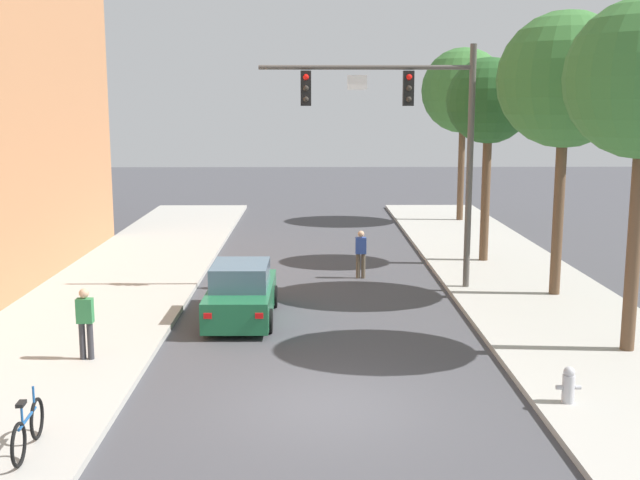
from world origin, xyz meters
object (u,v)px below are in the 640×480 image
at_px(pedestrian_sidewalk_left_walker, 85,320).
at_px(street_tree_farthest, 464,91).
at_px(street_tree_second, 565,81).
at_px(fire_hydrant, 569,385).
at_px(car_lead_green, 241,294).
at_px(pedestrian_crossing_road, 361,252).
at_px(bicycle_leaning, 28,430).
at_px(street_tree_third, 489,102).
at_px(traffic_signal_mast, 411,121).

distance_m(pedestrian_sidewalk_left_walker, street_tree_farthest, 25.60).
bearing_deg(street_tree_second, fire_hydrant, -105.69).
relative_size(car_lead_green, street_tree_farthest, 0.50).
bearing_deg(pedestrian_crossing_road, bicycle_leaning, -114.93).
distance_m(street_tree_second, street_tree_third, 5.40).
relative_size(traffic_signal_mast, street_tree_second, 0.89).
distance_m(traffic_signal_mast, street_tree_farthest, 15.29).
height_order(traffic_signal_mast, pedestrian_crossing_road, traffic_signal_mast).
bearing_deg(street_tree_second, bicycle_leaning, -138.20).
xyz_separation_m(pedestrian_crossing_road, fire_hydrant, (3.26, -11.67, -0.41)).
height_order(bicycle_leaning, street_tree_second, street_tree_second).
xyz_separation_m(pedestrian_crossing_road, street_tree_second, (5.73, -2.91, 5.61)).
bearing_deg(pedestrian_crossing_road, fire_hydrant, -74.37).
bearing_deg(street_tree_second, pedestrian_sidewalk_left_walker, -154.20).
xyz_separation_m(traffic_signal_mast, bicycle_leaning, (-7.75, -11.83, -4.80)).
bearing_deg(street_tree_farthest, fire_hydrant, -95.93).
bearing_deg(fire_hydrant, pedestrian_sidewalk_left_walker, 164.82).
relative_size(fire_hydrant, street_tree_second, 0.09).
height_order(car_lead_green, pedestrian_crossing_road, pedestrian_crossing_road).
distance_m(fire_hydrant, street_tree_farthest, 25.21).
distance_m(pedestrian_sidewalk_left_walker, street_tree_second, 14.92).
relative_size(pedestrian_crossing_road, street_tree_farthest, 0.19).
xyz_separation_m(car_lead_green, street_tree_second, (9.33, 2.26, 5.80)).
distance_m(traffic_signal_mast, street_tree_second, 4.63).
height_order(traffic_signal_mast, street_tree_second, street_tree_second).
bearing_deg(car_lead_green, street_tree_farthest, 62.22).
height_order(fire_hydrant, street_tree_second, street_tree_second).
bearing_deg(traffic_signal_mast, car_lead_green, -146.71).
relative_size(car_lead_green, street_tree_second, 0.51).
xyz_separation_m(pedestrian_sidewalk_left_walker, fire_hydrant, (10.04, -2.72, -0.56)).
bearing_deg(car_lead_green, fire_hydrant, -43.40).
relative_size(traffic_signal_mast, fire_hydrant, 10.42).
bearing_deg(bicycle_leaning, street_tree_third, 55.41).
xyz_separation_m(traffic_signal_mast, street_tree_third, (3.35, 4.26, 0.59)).
xyz_separation_m(pedestrian_crossing_road, bicycle_leaning, (-6.38, -13.73, -0.37)).
relative_size(traffic_signal_mast, street_tree_third, 1.02).
relative_size(traffic_signal_mast, street_tree_farthest, 0.89).
relative_size(bicycle_leaning, street_tree_second, 0.21).
height_order(fire_hydrant, street_tree_third, street_tree_third).
relative_size(traffic_signal_mast, car_lead_green, 1.77).
height_order(pedestrian_sidewalk_left_walker, street_tree_farthest, street_tree_farthest).
distance_m(pedestrian_sidewalk_left_walker, fire_hydrant, 10.41).
bearing_deg(street_tree_third, street_tree_farthest, 84.03).
distance_m(car_lead_green, bicycle_leaning, 9.00).
distance_m(pedestrian_sidewalk_left_walker, bicycle_leaning, 4.83).
bearing_deg(pedestrian_sidewalk_left_walker, traffic_signal_mast, 40.88).
bearing_deg(traffic_signal_mast, pedestrian_sidewalk_left_walker, -139.12).
bearing_deg(pedestrian_sidewalk_left_walker, street_tree_third, 44.55).
height_order(traffic_signal_mast, car_lead_green, traffic_signal_mast).
bearing_deg(street_tree_second, traffic_signal_mast, 167.04).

